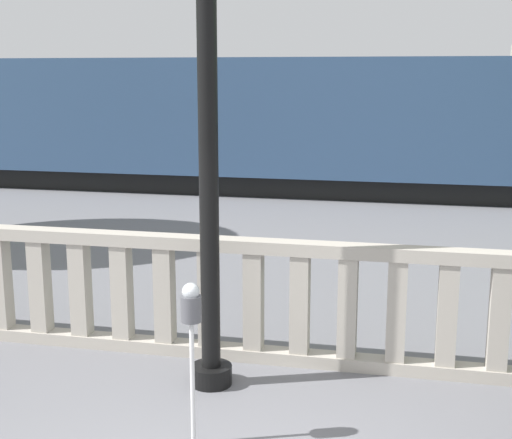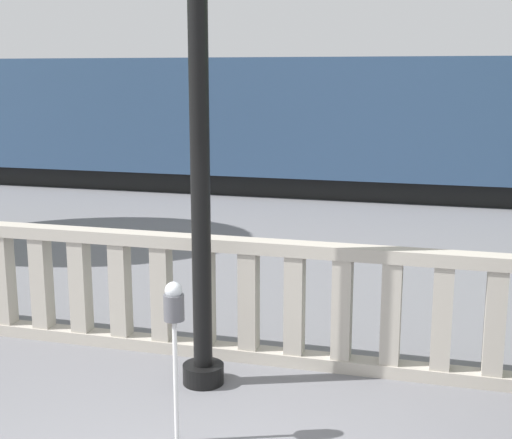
% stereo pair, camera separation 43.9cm
% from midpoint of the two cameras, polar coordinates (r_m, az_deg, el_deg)
% --- Properties ---
extents(balustrade, '(15.62, 0.24, 1.38)m').
position_cam_midpoint_polar(balustrade, '(7.81, 0.04, -6.65)').
color(balustrade, '#ADA599').
rests_on(balustrade, ground).
extents(lamppost, '(0.42, 0.42, 5.37)m').
position_cam_midpoint_polar(lamppost, '(6.90, -5.67, 6.31)').
color(lamppost, black).
rests_on(lamppost, ground).
extents(parking_meter, '(0.17, 0.17, 1.44)m').
position_cam_midpoint_polar(parking_meter, '(6.02, -7.31, -7.64)').
color(parking_meter, silver).
rests_on(parking_meter, ground).
extents(train_near, '(28.87, 3.09, 4.11)m').
position_cam_midpoint_polar(train_near, '(18.84, 8.33, 7.59)').
color(train_near, black).
rests_on(train_near, ground).
extents(train_far, '(26.33, 2.64, 4.40)m').
position_cam_midpoint_polar(train_far, '(35.08, 2.74, 9.79)').
color(train_far, black).
rests_on(train_far, ground).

